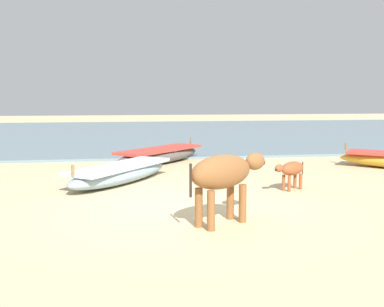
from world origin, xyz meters
TOP-DOWN VIEW (x-y plane):
  - ground at (0.00, 0.00)m, footprint 80.00×80.00m
  - sea_water at (0.00, 16.14)m, footprint 60.00×20.00m
  - fishing_boat_0 at (-1.08, 2.55)m, footprint 2.64×3.17m
  - fishing_boat_5 at (0.04, 5.48)m, footprint 2.99×3.10m
  - cow_adult_brown at (0.45, -1.03)m, footprint 1.48×1.15m
  - calf_near_rust at (2.37, 1.23)m, footprint 0.84×0.62m

SIDE VIEW (x-z plane):
  - ground at x=0.00m, z-range 0.00..0.00m
  - sea_water at x=0.00m, z-range 0.00..0.08m
  - fishing_boat_0 at x=-1.08m, z-range -0.08..0.53m
  - fishing_boat_5 at x=0.04m, z-range -0.08..0.55m
  - calf_near_rust at x=2.37m, z-range 0.13..0.72m
  - cow_adult_brown at x=0.45m, z-range 0.23..1.29m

